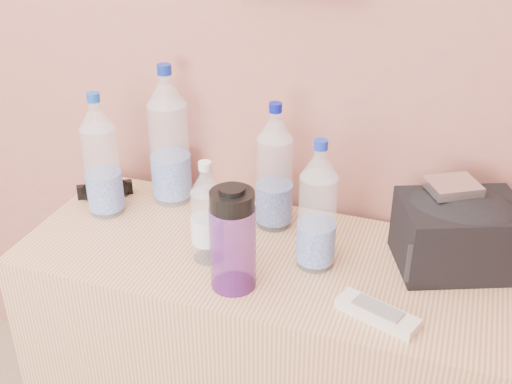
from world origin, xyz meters
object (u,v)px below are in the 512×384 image
Objects in this scene: sunglasses at (105,190)px; toiletry_bag at (459,231)px; pet_large_b at (169,143)px; pet_small at (207,217)px; pet_large_c at (275,173)px; nalgene_bottle at (233,239)px; dresser at (260,365)px; ac_remote at (377,314)px; pet_large_a at (101,162)px; pet_large_d at (317,212)px; foil_packet at (453,187)px.

toiletry_bag is at bearing -34.84° from sunglasses.
pet_large_b is 1.52× the size of pet_small.
toiletry_bag is (0.92, -0.02, 0.07)m from sunglasses.
pet_large_c is 0.22m from pet_small.
pet_small is at bearing 139.83° from nalgene_bottle.
dresser is 3.51× the size of pet_large_c.
dresser is 0.48m from pet_small.
pet_large_c is at bearing -32.01° from sunglasses.
pet_large_b reaches higher than ac_remote.
pet_large_a is 0.35m from pet_small.
pet_large_c is at bearing 157.53° from ac_remote.
toiletry_bag is (0.30, 0.10, -0.05)m from pet_large_d.
pet_small is at bearing -116.84° from pet_large_c.
dresser is 0.51m from pet_large_c.
pet_large_a is 0.44m from pet_large_c.
pet_small is at bearing -172.51° from ac_remote.
pet_large_a is at bearing 174.75° from pet_large_d.
pet_large_c reaches higher than pet_small.
toiletry_bag is (0.43, 0.10, 0.44)m from dresser.
foil_packet is (0.89, -0.01, 0.17)m from sunglasses.
ac_remote is at bearing -52.31° from sunglasses.
sunglasses is at bearing 165.91° from dresser.
pet_large_b is 2.18× the size of ac_remote.
ac_remote is 0.33m from foil_packet.
dresser is at bearing 171.00° from toiletry_bag.
toiletry_bag is (0.45, 0.23, -0.03)m from nalgene_bottle.
pet_small is at bearing -152.12° from dresser.
pet_large_d is at bearing 42.28° from nalgene_bottle.
pet_large_a is 0.46m from nalgene_bottle.
ac_remote is (0.78, -0.27, -0.01)m from sunglasses.
sunglasses is 0.92m from toiletry_bag.
sunglasses is at bearing 151.38° from nalgene_bottle.
ac_remote is at bearing -111.75° from foil_packet.
pet_large_a is 0.84m from foil_packet.
foil_packet is at bearing 131.93° from toiletry_bag.
nalgene_bottle is at bearing -46.25° from pet_large_b.
pet_large_a reaches higher than pet_large_c.
pet_large_d is 0.25m from pet_small.
pet_small is (-0.24, -0.06, -0.03)m from pet_large_d.
pet_large_c is at bearing 10.99° from pet_large_a.
pet_large_a is 1.90× the size of ac_remote.
pet_large_b is 2.54× the size of sunglasses.
pet_large_c reaches higher than pet_large_d.
pet_small is at bearing 174.18° from toiletry_bag.
pet_small is 1.03× the size of nalgene_bottle.
pet_small is (0.33, -0.11, -0.04)m from pet_large_a.
pet_large_a is 0.18m from pet_large_b.
pet_large_b is 1.16× the size of pet_large_c.
pet_large_c is 0.20m from pet_large_d.
ac_remote is 0.65× the size of toiletry_bag.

